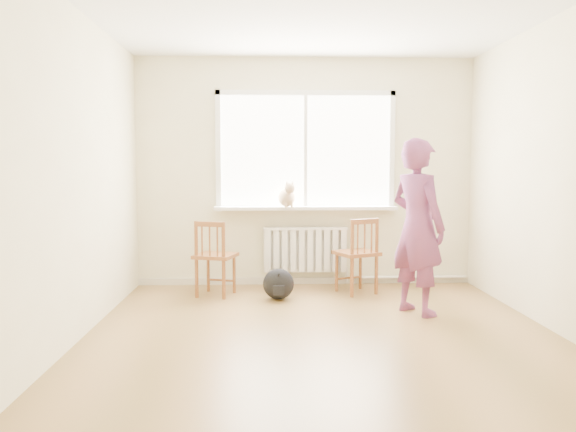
{
  "coord_description": "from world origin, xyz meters",
  "views": [
    {
      "loc": [
        -0.47,
        -4.45,
        1.41
      ],
      "look_at": [
        -0.25,
        1.2,
        0.92
      ],
      "focal_mm": 35.0,
      "sensor_mm": 36.0,
      "label": 1
    }
  ],
  "objects": [
    {
      "name": "floor",
      "position": [
        0.0,
        0.0,
        0.0
      ],
      "size": [
        4.5,
        4.5,
        0.0
      ],
      "primitive_type": "plane",
      "color": "olive",
      "rests_on": "ground"
    },
    {
      "name": "ceiling",
      "position": [
        0.0,
        0.0,
        2.7
      ],
      "size": [
        4.5,
        4.5,
        0.0
      ],
      "primitive_type": "plane",
      "rotation": [
        3.14,
        0.0,
        0.0
      ],
      "color": "white",
      "rests_on": "back_wall"
    },
    {
      "name": "back_wall",
      "position": [
        0.0,
        2.25,
        1.35
      ],
      "size": [
        4.0,
        0.01,
        2.7
      ],
      "primitive_type": "cube",
      "color": "beige",
      "rests_on": "ground"
    },
    {
      "name": "window",
      "position": [
        0.0,
        2.22,
        1.66
      ],
      "size": [
        2.12,
        0.05,
        1.42
      ],
      "color": "white",
      "rests_on": "back_wall"
    },
    {
      "name": "windowsill",
      "position": [
        0.0,
        2.14,
        0.93
      ],
      "size": [
        2.15,
        0.22,
        0.04
      ],
      "primitive_type": "cube",
      "color": "white",
      "rests_on": "back_wall"
    },
    {
      "name": "radiator",
      "position": [
        0.0,
        2.16,
        0.44
      ],
      "size": [
        1.0,
        0.12,
        0.55
      ],
      "color": "white",
      "rests_on": "back_wall"
    },
    {
      "name": "heating_pipe",
      "position": [
        1.25,
        2.19,
        0.08
      ],
      "size": [
        1.4,
        0.04,
        0.04
      ],
      "primitive_type": "cylinder",
      "rotation": [
        0.0,
        1.57,
        0.0
      ],
      "color": "silver",
      "rests_on": "back_wall"
    },
    {
      "name": "baseboard",
      "position": [
        0.0,
        2.23,
        0.04
      ],
      "size": [
        4.0,
        0.03,
        0.08
      ],
      "primitive_type": "cube",
      "color": "beige",
      "rests_on": "ground"
    },
    {
      "name": "chair_left",
      "position": [
        -1.04,
        1.62,
        0.42
      ],
      "size": [
        0.51,
        0.5,
        0.83
      ],
      "rotation": [
        0.0,
        0.0,
        2.84
      ],
      "color": "brown",
      "rests_on": "floor"
    },
    {
      "name": "chair_right",
      "position": [
        0.56,
        1.69,
        0.43
      ],
      "size": [
        0.55,
        0.54,
        0.85
      ],
      "rotation": [
        0.0,
        0.0,
        3.56
      ],
      "color": "brown",
      "rests_on": "floor"
    },
    {
      "name": "person",
      "position": [
        0.98,
        0.83,
        0.84
      ],
      "size": [
        0.67,
        0.73,
        1.68
      ],
      "primitive_type": "imported",
      "rotation": [
        0.0,
        0.0,
        2.13
      ],
      "color": "#BA3E45",
      "rests_on": "floor"
    },
    {
      "name": "cat",
      "position": [
        -0.23,
        2.05,
        1.07
      ],
      "size": [
        0.26,
        0.45,
        0.31
      ],
      "rotation": [
        0.0,
        0.0,
        0.21
      ],
      "color": "beige",
      "rests_on": "windowsill"
    },
    {
      "name": "backpack",
      "position": [
        -0.34,
        1.45,
        0.17
      ],
      "size": [
        0.33,
        0.25,
        0.33
      ],
      "primitive_type": "ellipsoid",
      "rotation": [
        0.0,
        0.0,
        -0.0
      ],
      "color": "black",
      "rests_on": "floor"
    }
  ]
}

